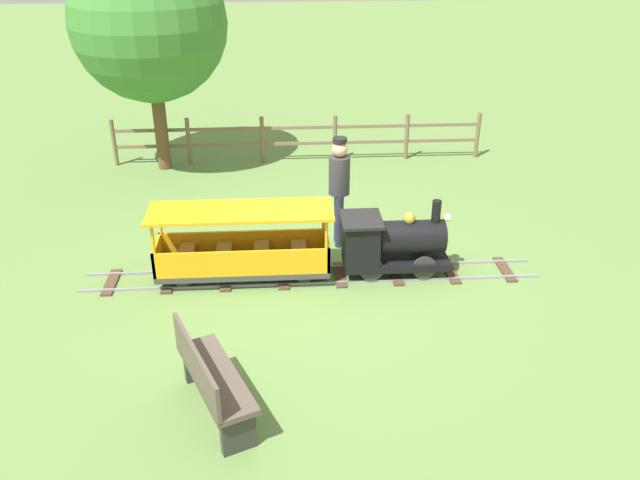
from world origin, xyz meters
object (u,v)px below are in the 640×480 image
Objects in this scene: conductor_person at (339,183)px; oak_tree_near at (149,23)px; passenger_car at (243,251)px; park_bench at (211,379)px; locomotive at (391,242)px.

oak_tree_near is (-3.37, -3.02, 1.70)m from conductor_person.
passenger_car is 1.74× the size of park_bench.
conductor_person reaches higher than park_bench.
locomotive is 1.22m from conductor_person.
park_bench is 0.34× the size of oak_tree_near.
passenger_car is at bearing 175.61° from park_bench.
locomotive is at bearing 90.00° from passenger_car.
conductor_person is 3.89m from park_bench.
conductor_person is (-0.96, 1.35, 0.53)m from passenger_car.
locomotive is 1.95m from passenger_car.
park_bench is at bearing 12.06° from oak_tree_near.
locomotive is 1.07× the size of park_bench.
park_bench is at bearing -4.39° from passenger_car.
passenger_car is 0.58× the size of oak_tree_near.
passenger_car is at bearing 21.14° from oak_tree_near.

